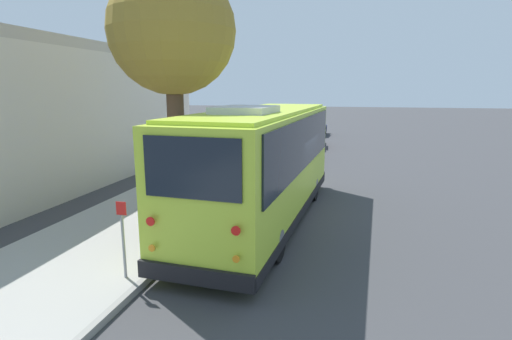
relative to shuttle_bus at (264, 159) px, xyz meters
name	(u,v)px	position (x,y,z in m)	size (l,w,h in m)	color
ground_plane	(287,212)	(1.08, -0.55, -1.95)	(160.00, 160.00, 0.00)	#3D3D3F
sidewalk_slab	(168,202)	(1.08, 3.74, -1.88)	(80.00, 4.21, 0.15)	#A3A099
curb_strip	(226,206)	(1.08, 1.57, -1.88)	(80.00, 0.14, 0.15)	gray
shuttle_bus	(264,159)	(0.00, 0.00, 0.00)	(10.08, 3.10, 3.62)	#BCDB38
parked_sedan_silver	(293,150)	(11.08, 0.67, -1.38)	(4.48, 1.94, 1.26)	#A8AAAF
parked_sedan_maroon	(308,138)	(16.74, 0.42, -1.37)	(4.75, 1.98, 1.27)	maroon
parked_sedan_navy	(314,129)	(23.59, 0.65, -1.36)	(4.69, 2.01, 1.28)	#19234C
street_tree	(173,24)	(-0.17, 2.71, 3.97)	(3.74, 3.74, 8.00)	brown
sign_post_near	(123,239)	(-4.66, 1.96, -0.95)	(0.06, 0.22, 1.65)	gray
sign_post_far	(158,226)	(-3.16, 1.96, -1.18)	(0.06, 0.06, 1.25)	gray
fire_hydrant	(260,158)	(8.02, 1.95, -1.40)	(0.22, 0.22, 0.81)	gold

